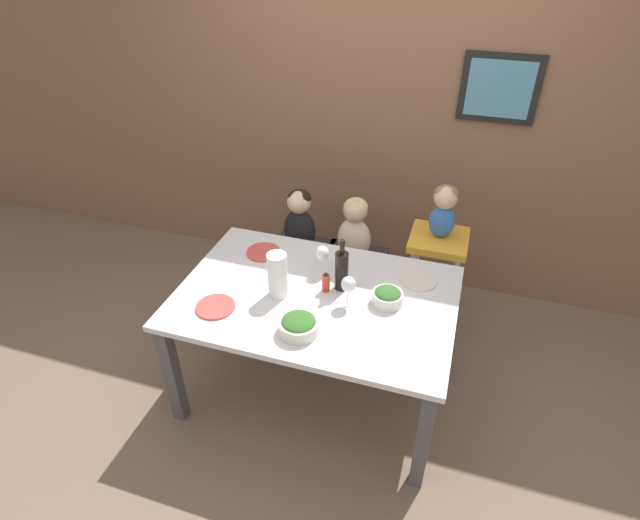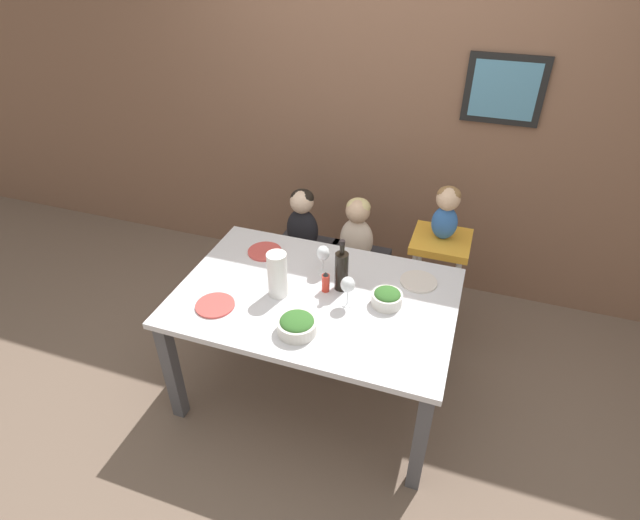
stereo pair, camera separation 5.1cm
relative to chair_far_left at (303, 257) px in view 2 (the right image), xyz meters
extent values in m
plane|color=#705B4C|center=(0.38, -0.80, -0.38)|extent=(14.00, 14.00, 0.00)
cube|color=brown|center=(0.38, 0.56, 0.97)|extent=(10.00, 0.06, 2.70)
cube|color=black|center=(1.15, 0.52, 1.17)|extent=(0.48, 0.02, 0.42)
cube|color=teal|center=(1.15, 0.51, 1.17)|extent=(0.39, 0.00, 0.35)
cube|color=silver|center=(0.38, -0.80, 0.34)|extent=(1.50, 1.02, 0.03)
cube|color=#4C4C51|center=(-0.31, -1.25, -0.03)|extent=(0.07, 0.07, 0.70)
cube|color=#4C4C51|center=(1.07, -1.25, -0.03)|extent=(0.07, 0.07, 0.70)
cube|color=#4C4C51|center=(-0.31, -0.35, -0.03)|extent=(0.07, 0.07, 0.70)
cube|color=#4C4C51|center=(1.07, -0.35, -0.03)|extent=(0.07, 0.07, 0.70)
cylinder|color=silver|center=(-0.16, -0.16, -0.18)|extent=(0.04, 0.04, 0.40)
cylinder|color=silver|center=(0.16, -0.16, -0.18)|extent=(0.04, 0.04, 0.40)
cylinder|color=silver|center=(-0.16, 0.16, -0.18)|extent=(0.04, 0.04, 0.40)
cylinder|color=silver|center=(0.16, 0.16, -0.18)|extent=(0.04, 0.04, 0.40)
cube|color=#2D2D33|center=(0.00, 0.00, 0.04)|extent=(0.43, 0.43, 0.05)
cylinder|color=silver|center=(0.23, -0.16, -0.18)|extent=(0.04, 0.04, 0.40)
cylinder|color=silver|center=(0.55, -0.16, -0.18)|extent=(0.04, 0.04, 0.40)
cylinder|color=silver|center=(0.23, 0.16, -0.18)|extent=(0.04, 0.04, 0.40)
cylinder|color=silver|center=(0.55, 0.16, -0.18)|extent=(0.04, 0.04, 0.40)
cube|color=#2D2D33|center=(0.39, 0.00, 0.04)|extent=(0.43, 0.43, 0.05)
cylinder|color=silver|center=(0.82, -0.14, -0.04)|extent=(0.04, 0.04, 0.69)
cylinder|color=silver|center=(1.09, -0.14, -0.04)|extent=(0.04, 0.04, 0.69)
cylinder|color=silver|center=(0.82, 0.14, -0.04)|extent=(0.04, 0.04, 0.69)
cylinder|color=silver|center=(1.09, 0.14, -0.04)|extent=(0.04, 0.04, 0.69)
cube|color=gold|center=(0.95, 0.00, 0.33)|extent=(0.37, 0.36, 0.05)
ellipsoid|color=black|center=(0.00, 0.00, 0.23)|extent=(0.23, 0.15, 0.32)
sphere|color=beige|center=(0.00, 0.00, 0.45)|extent=(0.16, 0.16, 0.16)
ellipsoid|color=black|center=(0.00, 0.01, 0.48)|extent=(0.16, 0.16, 0.11)
ellipsoid|color=beige|center=(0.39, 0.00, 0.23)|extent=(0.23, 0.15, 0.32)
sphere|color=#D6AD89|center=(0.39, 0.00, 0.45)|extent=(0.16, 0.16, 0.16)
ellipsoid|color=#DBC684|center=(0.39, 0.01, 0.48)|extent=(0.16, 0.16, 0.11)
ellipsoid|color=#3366B2|center=(0.95, 0.00, 0.47)|extent=(0.16, 0.10, 0.23)
sphere|color=#D6AD89|center=(0.95, 0.00, 0.64)|extent=(0.15, 0.15, 0.15)
ellipsoid|color=olive|center=(0.95, 0.01, 0.66)|extent=(0.14, 0.14, 0.10)
cylinder|color=black|center=(0.49, -0.70, 0.47)|extent=(0.07, 0.07, 0.23)
cylinder|color=black|center=(0.49, -0.70, 0.62)|extent=(0.03, 0.03, 0.08)
cylinder|color=black|center=(0.49, -0.70, 0.65)|extent=(0.03, 0.03, 0.02)
cylinder|color=white|center=(0.19, -0.86, 0.48)|extent=(0.11, 0.11, 0.26)
cylinder|color=white|center=(0.57, -0.83, 0.36)|extent=(0.06, 0.06, 0.00)
cylinder|color=white|center=(0.57, -0.83, 0.40)|extent=(0.01, 0.01, 0.09)
ellipsoid|color=white|center=(0.57, -0.83, 0.49)|extent=(0.08, 0.08, 0.09)
cylinder|color=white|center=(0.35, -0.59, 0.36)|extent=(0.06, 0.06, 0.00)
cylinder|color=white|center=(0.35, -0.59, 0.40)|extent=(0.01, 0.01, 0.09)
ellipsoid|color=white|center=(0.35, -0.59, 0.49)|extent=(0.08, 0.08, 0.09)
cylinder|color=silver|center=(0.39, -1.10, 0.39)|extent=(0.20, 0.20, 0.07)
ellipsoid|color=#336628|center=(0.39, -1.10, 0.42)|extent=(0.17, 0.17, 0.05)
cylinder|color=silver|center=(0.76, -0.75, 0.39)|extent=(0.16, 0.16, 0.07)
ellipsoid|color=#336628|center=(0.76, -0.75, 0.42)|extent=(0.14, 0.14, 0.05)
cylinder|color=#D14C47|center=(-0.09, -1.07, 0.36)|extent=(0.21, 0.21, 0.01)
cylinder|color=#D14C47|center=(-0.05, -0.51, 0.36)|extent=(0.21, 0.21, 0.01)
cylinder|color=silver|center=(0.89, -0.51, 0.36)|extent=(0.21, 0.21, 0.01)
cylinder|color=red|center=(0.42, -0.75, 0.41)|extent=(0.04, 0.04, 0.10)
cone|color=black|center=(0.42, -0.75, 0.47)|extent=(0.03, 0.03, 0.02)
camera|label=1|loc=(1.05, -2.81, 2.06)|focal=28.00mm
camera|label=2|loc=(1.09, -2.80, 2.06)|focal=28.00mm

